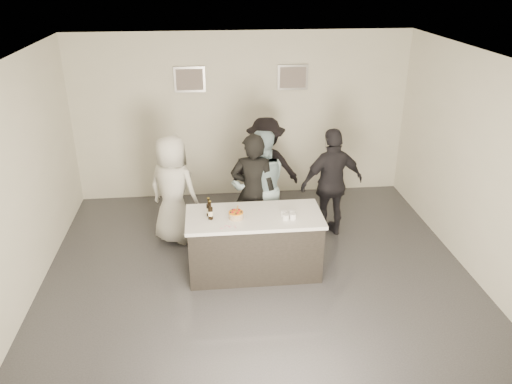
% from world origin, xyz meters
% --- Properties ---
extents(floor, '(6.00, 6.00, 0.00)m').
position_xyz_m(floor, '(0.00, 0.00, 0.00)').
color(floor, '#3D3D42').
rests_on(floor, ground).
extents(ceiling, '(6.00, 6.00, 0.00)m').
position_xyz_m(ceiling, '(0.00, 0.00, 3.00)').
color(ceiling, white).
extents(wall_back, '(6.00, 0.04, 3.00)m').
position_xyz_m(wall_back, '(0.00, 3.00, 1.50)').
color(wall_back, silver).
rests_on(wall_back, ground).
extents(wall_front, '(6.00, 0.04, 3.00)m').
position_xyz_m(wall_front, '(0.00, -3.00, 1.50)').
color(wall_front, silver).
rests_on(wall_front, ground).
extents(wall_left, '(0.04, 6.00, 3.00)m').
position_xyz_m(wall_left, '(-3.00, 0.00, 1.50)').
color(wall_left, silver).
rests_on(wall_left, ground).
extents(wall_right, '(0.04, 6.00, 3.00)m').
position_xyz_m(wall_right, '(3.00, 0.00, 1.50)').
color(wall_right, silver).
rests_on(wall_right, ground).
extents(picture_left, '(0.54, 0.04, 0.44)m').
position_xyz_m(picture_left, '(-0.90, 2.97, 2.20)').
color(picture_left, '#B2B2B7').
rests_on(picture_left, wall_back).
extents(picture_right, '(0.54, 0.04, 0.44)m').
position_xyz_m(picture_right, '(0.90, 2.97, 2.20)').
color(picture_right, '#B2B2B7').
rests_on(picture_right, wall_back).
extents(bar_counter, '(1.86, 0.86, 0.90)m').
position_xyz_m(bar_counter, '(-0.05, 0.29, 0.45)').
color(bar_counter, white).
rests_on(bar_counter, ground).
extents(cake, '(0.20, 0.20, 0.08)m').
position_xyz_m(cake, '(-0.30, 0.23, 0.94)').
color(cake, orange).
rests_on(cake, bar_counter).
extents(beer_bottle_a, '(0.07, 0.07, 0.26)m').
position_xyz_m(beer_bottle_a, '(-0.66, 0.34, 1.03)').
color(beer_bottle_a, black).
rests_on(beer_bottle_a, bar_counter).
extents(beer_bottle_b, '(0.07, 0.07, 0.26)m').
position_xyz_m(beer_bottle_b, '(-0.64, 0.24, 1.03)').
color(beer_bottle_b, black).
rests_on(beer_bottle_b, bar_counter).
extents(tumbler_cluster, '(0.19, 0.19, 0.08)m').
position_xyz_m(tumbler_cluster, '(0.41, 0.18, 0.94)').
color(tumbler_cluster, orange).
rests_on(tumbler_cluster, bar_counter).
extents(candles, '(0.24, 0.08, 0.01)m').
position_xyz_m(candles, '(-0.42, -0.01, 0.90)').
color(candles, pink).
rests_on(candles, bar_counter).
extents(person_main_black, '(0.73, 0.54, 1.83)m').
position_xyz_m(person_main_black, '(0.01, 1.01, 0.92)').
color(person_main_black, black).
rests_on(person_main_black, ground).
extents(person_main_blue, '(0.94, 0.77, 1.81)m').
position_xyz_m(person_main_blue, '(0.13, 1.21, 0.90)').
color(person_main_blue, '#9BBECB').
rests_on(person_main_blue, ground).
extents(person_guest_left, '(1.01, 0.90, 1.73)m').
position_xyz_m(person_guest_left, '(-1.19, 1.32, 0.86)').
color(person_guest_left, silver).
rests_on(person_guest_left, ground).
extents(person_guest_right, '(1.11, 0.66, 1.78)m').
position_xyz_m(person_guest_right, '(1.27, 1.27, 0.89)').
color(person_guest_right, black).
rests_on(person_guest_right, ground).
extents(person_guest_back, '(1.15, 0.69, 1.73)m').
position_xyz_m(person_guest_back, '(0.33, 2.10, 0.87)').
color(person_guest_back, black).
rests_on(person_guest_back, ground).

